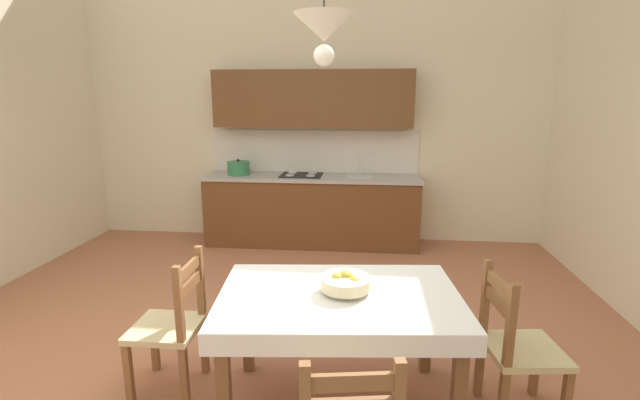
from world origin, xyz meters
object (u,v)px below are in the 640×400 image
(dining_table, at_px, (339,313))
(dining_chair_window_side, at_px, (517,349))
(fruit_bowl, at_px, (345,283))
(dining_chair_tv_side, at_px, (172,327))
(pendant_lamp, at_px, (324,29))
(kitchen_cabinetry, at_px, (312,179))

(dining_table, distance_m, dining_chair_window_side, 1.07)
(dining_table, height_order, dining_chair_window_side, dining_chair_window_side)
(dining_chair_window_side, relative_size, fruit_bowl, 3.10)
(dining_table, xyz_separation_m, dining_chair_tv_side, (-1.08, 0.07, -0.19))
(fruit_bowl, bearing_deg, pendant_lamp, -155.91)
(kitchen_cabinetry, distance_m, dining_chair_tv_side, 3.20)
(kitchen_cabinetry, height_order, pendant_lamp, pendant_lamp)
(dining_chair_window_side, height_order, fruit_bowl, dining_chair_window_side)
(dining_chair_window_side, bearing_deg, pendant_lamp, -177.34)
(dining_table, relative_size, dining_chair_window_side, 1.62)
(dining_table, height_order, fruit_bowl, fruit_bowl)
(dining_chair_tv_side, bearing_deg, kitchen_cabinetry, 80.25)
(dining_chair_window_side, height_order, pendant_lamp, pendant_lamp)
(dining_chair_tv_side, bearing_deg, pendant_lamp, -5.60)
(kitchen_cabinetry, relative_size, dining_table, 1.81)
(dining_chair_window_side, relative_size, pendant_lamp, 1.16)
(dining_table, bearing_deg, dining_chair_window_side, 1.46)
(dining_chair_tv_side, height_order, fruit_bowl, dining_chair_tv_side)
(kitchen_cabinetry, relative_size, fruit_bowl, 9.10)
(kitchen_cabinetry, bearing_deg, pendant_lamp, -81.95)
(kitchen_cabinetry, bearing_deg, dining_chair_window_side, -63.23)
(dining_table, bearing_deg, dining_chair_tv_side, 176.26)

